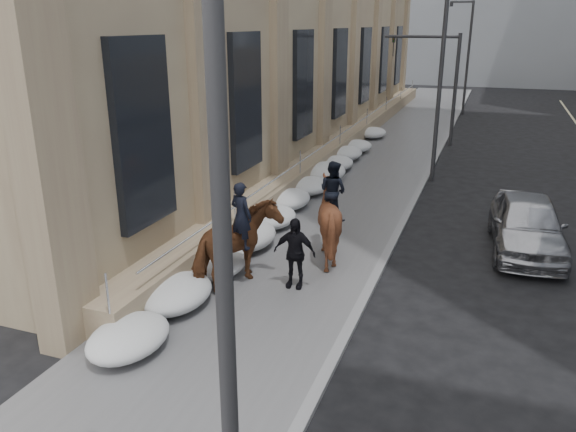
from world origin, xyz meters
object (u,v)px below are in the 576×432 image
at_px(mounted_horse_left, 237,245).
at_px(car_silver, 527,224).
at_px(mounted_horse_right, 329,216).
at_px(pedestrian, 295,253).

bearing_deg(mounted_horse_left, car_silver, -124.88).
height_order(mounted_horse_left, mounted_horse_right, mounted_horse_right).
relative_size(mounted_horse_left, mounted_horse_right, 0.99).
distance_m(mounted_horse_left, mounted_horse_right, 3.14).
bearing_deg(mounted_horse_left, mounted_horse_right, -103.56).
relative_size(mounted_horse_left, car_silver, 0.56).
bearing_deg(mounted_horse_right, car_silver, -131.08).
bearing_deg(car_silver, pedestrian, -142.75).
bearing_deg(mounted_horse_right, pedestrian, 105.86).
xyz_separation_m(mounted_horse_right, pedestrian, (-0.25, -2.21, -0.28)).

